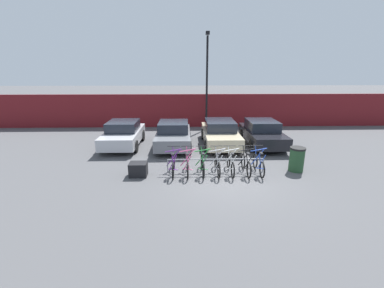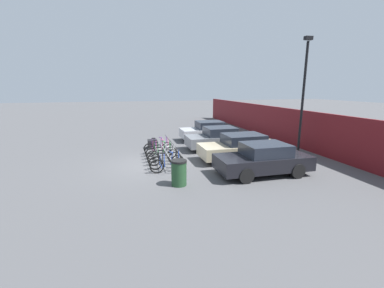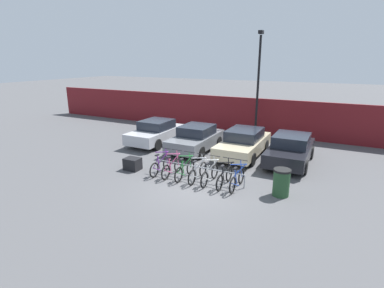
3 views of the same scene
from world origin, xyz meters
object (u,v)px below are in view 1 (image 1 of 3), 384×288
object	(u,v)px
bicycle_purple	(174,165)
car_grey	(173,135)
bicycle_silver	(217,164)
bicycle_pink	(188,165)
cargo_crate	(138,169)
bicycle_black	(246,164)
trash_bin	(297,159)
bike_rack	(216,161)
car_beige	(220,133)
bicycle_green	(203,165)
lamp_post	(207,78)
bicycle_white	(231,164)
bicycle_blue	(258,164)
car_black	(262,133)
car_silver	(123,134)

from	to	relation	value
bicycle_purple	car_grey	bearing A→B (deg)	91.48
bicycle_silver	bicycle_pink	bearing A→B (deg)	178.43
bicycle_purple	cargo_crate	bearing A→B (deg)	-172.93
bicycle_purple	bicycle_silver	bearing A→B (deg)	-0.77
bicycle_purple	bicycle_black	world-z (taller)	same
trash_bin	bicycle_silver	bearing A→B (deg)	-177.51
bike_rack	car_beige	world-z (taller)	car_beige
bicycle_purple	bicycle_green	distance (m)	1.19
car_beige	car_grey	bearing A→B (deg)	-173.04
bicycle_black	trash_bin	bearing A→B (deg)	0.77
bicycle_silver	cargo_crate	distance (m)	3.22
lamp_post	cargo_crate	distance (m)	9.45
bicycle_black	car_grey	bearing A→B (deg)	126.50
bicycle_white	cargo_crate	distance (m)	3.76
bicycle_black	bicycle_pink	bearing A→B (deg)	176.93
bicycle_green	bicycle_blue	bearing A→B (deg)	2.49
car_grey	bicycle_black	bearing A→B (deg)	-50.43
bike_rack	car_beige	distance (m)	4.03
bicycle_pink	car_black	bearing A→B (deg)	45.82
car_grey	bicycle_pink	bearing A→B (deg)	-79.18
car_beige	car_black	distance (m)	2.36
bicycle_pink	cargo_crate	world-z (taller)	bicycle_pink
bicycle_purple	car_beige	size ratio (longest dim) A/B	0.39
car_silver	lamp_post	xyz separation A→B (m)	(4.93, 3.94, 2.91)
bicycle_white	bicycle_black	bearing A→B (deg)	-3.22
car_beige	car_silver	bearing A→B (deg)	-179.21
bicycle_white	lamp_post	size ratio (longest dim) A/B	0.26
car_beige	trash_bin	size ratio (longest dim) A/B	4.30
bicycle_silver	car_silver	world-z (taller)	car_silver
bicycle_pink	trash_bin	world-z (taller)	bicycle_pink
car_grey	bicycle_white	bearing A→B (deg)	-56.64
bicycle_green	bicycle_white	bearing A→B (deg)	2.49
bicycle_green	bicycle_silver	xyz separation A→B (m)	(0.61, 0.00, 0.00)
bicycle_blue	car_grey	bearing A→B (deg)	135.79
trash_bin	bicycle_white	bearing A→B (deg)	-177.03
bicycle_black	car_grey	distance (m)	4.93
car_black	bicycle_blue	bearing A→B (deg)	-107.84
car_beige	lamp_post	world-z (taller)	lamp_post
cargo_crate	car_beige	bearing A→B (deg)	48.13
car_silver	car_black	distance (m)	7.74
bicycle_black	car_beige	size ratio (longest dim) A/B	0.39
bicycle_green	bicycle_silver	world-z (taller)	same
bicycle_purple	trash_bin	distance (m)	5.16
lamp_post	trash_bin	world-z (taller)	lamp_post
lamp_post	bicycle_silver	bearing A→B (deg)	-91.39
bicycle_pink	bicycle_black	xyz separation A→B (m)	(2.41, 0.00, 0.00)
car_silver	car_grey	bearing A→B (deg)	-5.00
bike_rack	bicycle_green	bearing A→B (deg)	-165.14
car_grey	trash_bin	world-z (taller)	car_grey
car_silver	trash_bin	distance (m)	8.98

